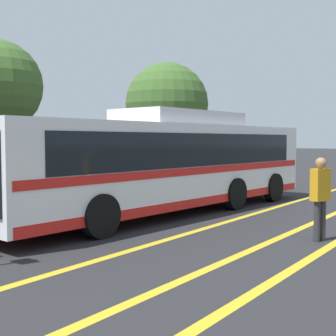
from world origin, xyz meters
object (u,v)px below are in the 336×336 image
Objects in this scene: tree_2 at (167,104)px; pedestrian_0 at (320,193)px; parked_car_2 at (45,179)px; parked_car_4 at (217,165)px; transit_bus at (168,162)px; parked_car_3 at (147,170)px.

pedestrian_0 is at bearing -134.05° from tree_2.
parked_car_2 reaches higher than parked_car_4.
parked_car_4 is 0.64× the size of tree_2.
parked_car_2 is at bearing 7.39° from transit_bus.
pedestrian_0 is at bearing -10.00° from parked_car_2.
transit_bus is at bearing -67.75° from parked_car_4.
parked_car_2 is at bearing -73.21° from pedestrian_0.
transit_bus is at bearing -46.46° from parked_car_3.
tree_2 is (12.91, 13.35, 3.29)m from pedestrian_0.
parked_car_2 is 6.10m from parked_car_3.
tree_2 reaches higher than pedestrian_0.
pedestrian_0 is 0.27× the size of tree_2.
parked_car_3 is 6.53m from parked_car_4.
tree_2 is at bearing 118.43° from parked_car_3.
pedestrian_0 is (-7.15, -10.34, 0.25)m from parked_car_3.
transit_bus is 7.97m from parked_car_3.
parked_car_2 is 0.96× the size of parked_car_3.
transit_bus is at bearing -82.35° from pedestrian_0.
parked_car_4 is (12.63, 0.03, -0.03)m from parked_car_2.
tree_2 reaches higher than parked_car_3.
transit_bus reaches higher than parked_car_2.
transit_bus is 2.87× the size of parked_car_4.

